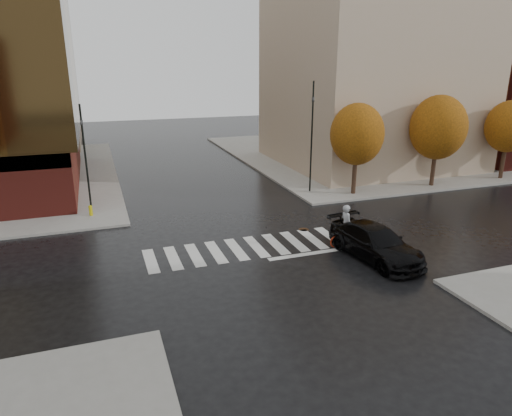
{
  "coord_description": "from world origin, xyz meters",
  "views": [
    {
      "loc": [
        -7.48,
        -20.55,
        9.27
      ],
      "look_at": [
        0.14,
        0.93,
        2.0
      ],
      "focal_mm": 32.0,
      "sensor_mm": 36.0,
      "label": 1
    }
  ],
  "objects_px": {
    "cyclist": "(347,232)",
    "traffic_light_ne": "(312,129)",
    "traffic_light_nw": "(85,153)",
    "sedan": "(375,243)",
    "fire_hydrant": "(91,210)"
  },
  "relations": [
    {
      "from": "sedan",
      "to": "traffic_light_ne",
      "type": "xyz_separation_m",
      "value": [
        2.21,
        11.83,
        3.93
      ]
    },
    {
      "from": "cyclist",
      "to": "fire_hydrant",
      "type": "bearing_deg",
      "value": 51.89
    },
    {
      "from": "traffic_light_nw",
      "to": "cyclist",
      "type": "bearing_deg",
      "value": 56.94
    },
    {
      "from": "cyclist",
      "to": "traffic_light_ne",
      "type": "relative_size",
      "value": 0.29
    },
    {
      "from": "cyclist",
      "to": "traffic_light_ne",
      "type": "xyz_separation_m",
      "value": [
        2.74,
        10.0,
        3.97
      ]
    },
    {
      "from": "traffic_light_ne",
      "to": "fire_hydrant",
      "type": "relative_size",
      "value": 11.97
    },
    {
      "from": "traffic_light_nw",
      "to": "fire_hydrant",
      "type": "xyz_separation_m",
      "value": [
        -0.04,
        -0.56,
        -3.46
      ]
    },
    {
      "from": "sedan",
      "to": "cyclist",
      "type": "relative_size",
      "value": 2.46
    },
    {
      "from": "traffic_light_ne",
      "to": "cyclist",
      "type": "bearing_deg",
      "value": 82.5
    },
    {
      "from": "sedan",
      "to": "traffic_light_ne",
      "type": "bearing_deg",
      "value": 72.03
    },
    {
      "from": "sedan",
      "to": "fire_hydrant",
      "type": "height_order",
      "value": "sedan"
    },
    {
      "from": "traffic_light_ne",
      "to": "fire_hydrant",
      "type": "distance_m",
      "value": 16.01
    },
    {
      "from": "cyclist",
      "to": "fire_hydrant",
      "type": "height_order",
      "value": "cyclist"
    },
    {
      "from": "traffic_light_ne",
      "to": "fire_hydrant",
      "type": "xyz_separation_m",
      "value": [
        -15.43,
        -0.56,
        -4.23
      ]
    },
    {
      "from": "cyclist",
      "to": "traffic_light_nw",
      "type": "relative_size",
      "value": 0.34
    }
  ]
}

